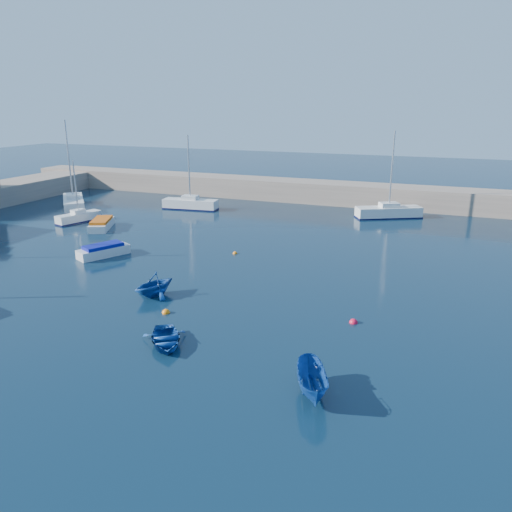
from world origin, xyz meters
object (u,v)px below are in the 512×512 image
at_px(sailboat_4, 74,202).
at_px(motorboat_2, 102,224).
at_px(sailboat_6, 389,212).
at_px(sailboat_3, 79,217).
at_px(sailboat_5, 190,204).
at_px(motorboat_1, 103,251).
at_px(dinghy_left, 154,284).
at_px(dinghy_right, 313,382).
at_px(dinghy_center, 165,339).

height_order(sailboat_4, motorboat_2, sailboat_4).
distance_m(sailboat_6, motorboat_2, 31.05).
bearing_deg(sailboat_4, sailboat_3, -87.76).
bearing_deg(sailboat_5, sailboat_3, 136.22).
bearing_deg(sailboat_3, sailboat_6, 42.35).
relative_size(sailboat_5, motorboat_1, 1.97).
relative_size(sailboat_5, dinghy_left, 2.86).
height_order(sailboat_4, dinghy_right, sailboat_4).
distance_m(sailboat_4, sailboat_5, 14.42).
distance_m(sailboat_3, sailboat_5, 13.12).
bearing_deg(sailboat_5, sailboat_4, 101.64).
relative_size(sailboat_3, dinghy_center, 2.00).
distance_m(sailboat_6, dinghy_left, 32.05).
xyz_separation_m(sailboat_4, motorboat_1, (16.31, -15.27, -0.19)).
xyz_separation_m(sailboat_3, dinghy_center, (23.83, -21.38, -0.20)).
height_order(sailboat_6, motorboat_2, sailboat_6).
height_order(motorboat_1, dinghy_right, dinghy_right).
distance_m(sailboat_5, dinghy_right, 41.62).
relative_size(sailboat_6, motorboat_2, 1.87).
xyz_separation_m(sailboat_4, sailboat_6, (36.60, 8.53, -0.01)).
bearing_deg(sailboat_4, dinghy_right, -79.51).
distance_m(motorboat_1, dinghy_left, 10.81).
height_order(motorboat_1, motorboat_2, motorboat_1).
bearing_deg(dinghy_center, sailboat_5, 81.87).
xyz_separation_m(sailboat_5, dinghy_left, (11.52, -26.00, 0.15)).
distance_m(sailboat_3, dinghy_center, 32.02).
height_order(sailboat_4, dinghy_left, sailboat_4).
height_order(motorboat_2, dinghy_center, motorboat_2).
distance_m(sailboat_3, sailboat_4, 8.28).
xyz_separation_m(sailboat_3, sailboat_4, (-5.80, 5.91, 0.14)).
bearing_deg(sailboat_6, motorboat_2, 92.06).
relative_size(sailboat_6, dinghy_left, 3.11).
height_order(motorboat_1, dinghy_center, motorboat_1).
bearing_deg(motorboat_2, sailboat_4, 118.01).
height_order(sailboat_4, dinghy_center, sailboat_4).
height_order(sailboat_3, dinghy_right, sailboat_3).
height_order(sailboat_5, dinghy_right, sailboat_5).
height_order(motorboat_1, dinghy_left, dinghy_left).
distance_m(sailboat_4, motorboat_1, 22.35).
height_order(dinghy_left, dinghy_right, dinghy_left).
relative_size(sailboat_3, sailboat_4, 0.63).
bearing_deg(motorboat_1, sailboat_3, 164.22).
xyz_separation_m(sailboat_4, motorboat_2, (9.92, -7.35, -0.21)).
xyz_separation_m(sailboat_3, dinghy_left, (19.40, -15.51, 0.26)).
distance_m(sailboat_3, sailboat_6, 34.02).
xyz_separation_m(sailboat_4, dinghy_center, (29.63, -27.29, -0.34)).
bearing_deg(dinghy_right, dinghy_center, 146.00).
relative_size(sailboat_3, dinghy_right, 1.90).
bearing_deg(motorboat_2, sailboat_6, 5.30).
xyz_separation_m(sailboat_3, sailboat_6, (30.80, 14.44, 0.13)).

